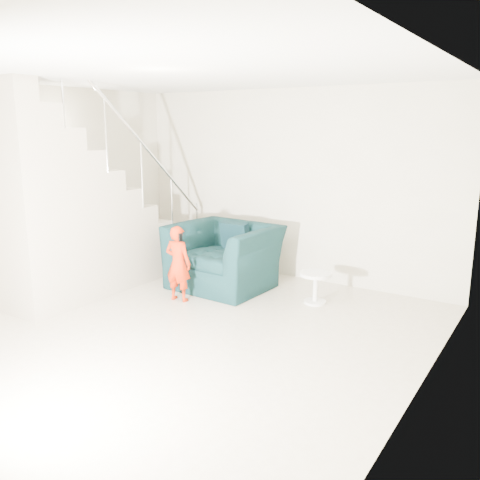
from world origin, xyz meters
name	(u,v)px	position (x,y,z in m)	size (l,w,h in m)	color
floor	(166,338)	(0.00, 0.00, 0.00)	(5.50, 5.50, 0.00)	tan
ceiling	(157,69)	(0.00, 0.00, 2.70)	(5.50, 5.50, 0.00)	silver
back_wall	(290,185)	(0.00, 2.75, 1.35)	(5.00, 5.00, 0.00)	#B9B197
left_wall	(11,194)	(-2.50, 0.00, 1.35)	(5.50, 5.50, 0.00)	#B9B197
right_wall	(420,242)	(2.50, 0.00, 1.35)	(5.50, 5.50, 0.00)	#B9B197
armchair	(224,256)	(-0.49, 1.79, 0.43)	(1.33, 1.16, 0.86)	black
toddler	(178,264)	(-0.65, 1.00, 0.49)	(0.35, 0.23, 0.97)	#AF2205
side_table	(316,283)	(0.86, 1.85, 0.27)	(0.40, 0.40, 0.40)	silver
staircase	(75,222)	(-2.00, 0.55, 0.95)	(1.02, 3.03, 3.62)	#ADA089
cushion	(235,236)	(-0.48, 2.04, 0.67)	(0.42, 0.12, 0.40)	black
throw	(193,244)	(-1.02, 1.77, 0.54)	(0.05, 0.46, 0.52)	black
phone	(180,237)	(-0.56, 0.95, 0.84)	(0.02, 0.05, 0.10)	black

